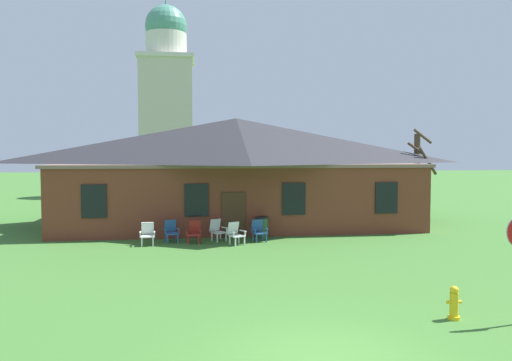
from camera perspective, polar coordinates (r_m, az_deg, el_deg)
brick_building at (r=27.58m, az=-2.31°, el=1.27°), size 18.78×10.40×5.85m
dome_tower at (r=47.58m, az=-10.31°, el=8.64°), size 5.18×5.18×18.63m
lawn_chair_by_porch at (r=21.40m, az=-12.46°, el=-6.01°), size 0.67×0.70×0.96m
lawn_chair_near_door at (r=21.98m, az=-9.84°, el=-5.74°), size 0.73×0.77×0.96m
lawn_chair_left_end at (r=21.56m, az=-7.15°, el=-5.89°), size 0.70×0.73×0.96m
lawn_chair_middle at (r=21.99m, az=-4.51°, el=-5.70°), size 0.83×0.86×0.96m
lawn_chair_right_end at (r=21.04m, az=-2.40°, el=-6.09°), size 0.82×0.85×0.96m
lawn_chair_far_side at (r=21.78m, az=0.29°, el=-5.78°), size 0.73×0.78×0.96m
bare_tree_beside_building at (r=30.59m, az=18.26°, el=0.89°), size 1.81×1.29×5.32m
fire_hydrant at (r=12.67m, az=21.98°, el=-13.08°), size 0.36×0.28×0.79m
trash_bin at (r=22.64m, az=0.74°, el=-5.44°), size 0.56×0.56×0.98m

